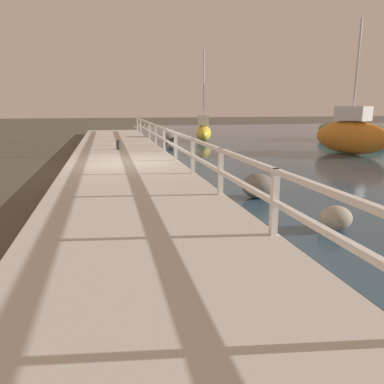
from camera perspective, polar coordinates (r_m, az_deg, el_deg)
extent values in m
plane|color=#4C473D|center=(13.24, -10.28, 3.24)|extent=(120.00, 120.00, 0.00)
cube|color=beige|center=(13.22, -10.30, 3.88)|extent=(3.85, 36.00, 0.30)
cube|color=white|center=(5.66, 12.45, -1.53)|extent=(0.10, 0.10, 1.01)
cube|color=white|center=(8.13, 4.39, 3.11)|extent=(0.10, 0.10, 1.01)
cube|color=white|center=(10.71, 0.11, 5.53)|extent=(0.10, 0.10, 1.01)
cube|color=white|center=(13.34, -2.50, 7.00)|extent=(0.10, 0.10, 1.01)
cube|color=white|center=(15.99, -4.27, 7.97)|extent=(0.10, 0.10, 1.01)
cube|color=white|center=(18.65, -5.53, 8.66)|extent=(0.10, 0.10, 1.01)
cube|color=white|center=(21.33, -6.48, 9.17)|extent=(0.10, 0.10, 1.01)
cube|color=white|center=(24.01, -7.22, 9.57)|extent=(0.10, 0.10, 1.01)
cube|color=white|center=(26.69, -7.82, 9.89)|extent=(0.10, 0.10, 1.01)
cube|color=white|center=(29.38, -8.30, 10.15)|extent=(0.10, 0.10, 1.01)
cube|color=white|center=(13.30, -2.52, 8.99)|extent=(0.09, 32.50, 0.08)
cube|color=white|center=(13.34, -2.50, 7.00)|extent=(0.09, 32.50, 0.08)
ellipsoid|color=#666056|center=(23.24, -3.60, 8.25)|extent=(0.76, 0.68, 0.57)
ellipsoid|color=#666056|center=(9.24, 10.04, 0.94)|extent=(0.80, 0.72, 0.60)
ellipsoid|color=slate|center=(24.05, -3.58, 8.29)|extent=(0.63, 0.57, 0.47)
ellipsoid|color=gray|center=(7.24, 21.02, -3.70)|extent=(0.60, 0.54, 0.45)
ellipsoid|color=#666056|center=(19.35, -3.19, 7.00)|extent=(0.49, 0.44, 0.37)
cylinder|color=#333338|center=(17.03, -11.17, 6.91)|extent=(0.17, 0.17, 0.32)
sphere|color=#333338|center=(17.01, -11.20, 7.55)|extent=(0.16, 0.16, 0.16)
ellipsoid|color=orange|center=(19.00, 23.02, 7.67)|extent=(2.30, 3.96, 1.53)
cube|color=silver|center=(18.95, 23.32, 10.93)|extent=(1.21, 1.65, 0.64)
cylinder|color=silver|center=(19.01, 23.84, 16.53)|extent=(0.09, 0.09, 4.36)
ellipsoid|color=gold|center=(24.09, 1.77, 8.95)|extent=(1.73, 3.20, 0.99)
cube|color=silver|center=(24.05, 1.79, 10.90)|extent=(0.90, 1.10, 0.64)
cylinder|color=silver|center=(24.06, 1.82, 15.47)|extent=(0.09, 0.09, 4.48)
ellipsoid|color=#236B42|center=(26.91, 23.06, 8.61)|extent=(3.00, 5.40, 1.22)
cube|color=silver|center=(26.87, 23.22, 10.38)|extent=(1.40, 1.63, 0.45)
cylinder|color=silver|center=(26.91, 23.68, 15.42)|extent=(0.09, 0.09, 5.20)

